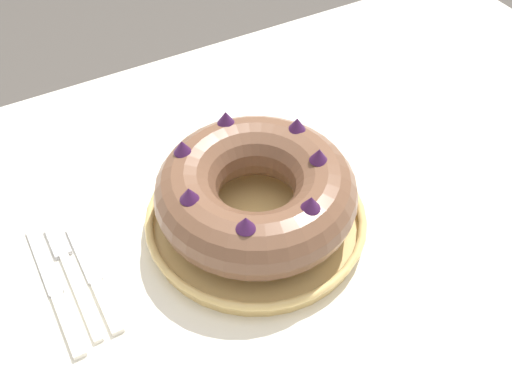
% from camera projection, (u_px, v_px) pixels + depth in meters
% --- Properties ---
extents(dining_table, '(1.57, 0.94, 0.72)m').
position_uv_depth(dining_table, '(258.00, 263.00, 0.93)').
color(dining_table, silver).
rests_on(dining_table, ground_plane).
extents(serving_dish, '(0.32, 0.32, 0.03)m').
position_uv_depth(serving_dish, '(256.00, 220.00, 0.86)').
color(serving_dish, tan).
rests_on(serving_dish, dining_table).
extents(bundt_cake, '(0.28, 0.28, 0.11)m').
position_uv_depth(bundt_cake, '(256.00, 192.00, 0.82)').
color(bundt_cake, brown).
rests_on(bundt_cake, serving_dish).
extents(fork, '(0.02, 0.21, 0.01)m').
position_uv_depth(fork, '(70.00, 271.00, 0.81)').
color(fork, white).
rests_on(fork, dining_table).
extents(serving_knife, '(0.02, 0.23, 0.01)m').
position_uv_depth(serving_knife, '(58.00, 296.00, 0.78)').
color(serving_knife, white).
rests_on(serving_knife, dining_table).
extents(cake_knife, '(0.02, 0.20, 0.01)m').
position_uv_depth(cake_knife, '(97.00, 283.00, 0.80)').
color(cake_knife, white).
rests_on(cake_knife, dining_table).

